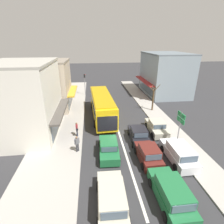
{
  "coord_description": "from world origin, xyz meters",
  "views": [
    {
      "loc": [
        -2.97,
        -16.77,
        10.03
      ],
      "look_at": [
        -0.39,
        4.61,
        1.2
      ],
      "focal_mm": 28.0,
      "sensor_mm": 36.0,
      "label": 1
    }
  ],
  "objects_px": {
    "directional_road_sign": "(181,121)",
    "hatchback_queue_far_back": "(148,154)",
    "wagon_adjacent_lane_lead": "(112,199)",
    "sedan_behind_bus_mid": "(109,148)",
    "pedestrian_with_handbag_near": "(77,128)",
    "wagon_behind_bus_near": "(171,193)",
    "traffic_light_downstreet": "(85,81)",
    "parked_wagon_kerb_front": "(179,153)",
    "sedan_queue_gap_filler": "(139,135)",
    "city_bus": "(102,104)",
    "street_tree_right": "(153,99)",
    "parked_sedan_kerb_second": "(157,127)",
    "pedestrian_browsing_midblock": "(77,143)"
  },
  "relations": [
    {
      "from": "traffic_light_downstreet",
      "to": "street_tree_right",
      "type": "distance_m",
      "value": 14.07
    },
    {
      "from": "wagon_adjacent_lane_lead",
      "to": "parked_sedan_kerb_second",
      "type": "relative_size",
      "value": 1.07
    },
    {
      "from": "traffic_light_downstreet",
      "to": "pedestrian_with_handbag_near",
      "type": "distance_m",
      "value": 16.24
    },
    {
      "from": "wagon_behind_bus_near",
      "to": "pedestrian_browsing_midblock",
      "type": "bearing_deg",
      "value": 135.42
    },
    {
      "from": "hatchback_queue_far_back",
      "to": "wagon_behind_bus_near",
      "type": "distance_m",
      "value": 4.35
    },
    {
      "from": "wagon_behind_bus_near",
      "to": "pedestrian_with_handbag_near",
      "type": "xyz_separation_m",
      "value": [
        -6.7,
        9.37,
        0.32
      ]
    },
    {
      "from": "sedan_queue_gap_filler",
      "to": "wagon_behind_bus_near",
      "type": "bearing_deg",
      "value": -89.32
    },
    {
      "from": "sedan_behind_bus_mid",
      "to": "parked_sedan_kerb_second",
      "type": "distance_m",
      "value": 7.02
    },
    {
      "from": "pedestrian_with_handbag_near",
      "to": "directional_road_sign",
      "type": "bearing_deg",
      "value": -14.78
    },
    {
      "from": "city_bus",
      "to": "sedan_queue_gap_filler",
      "type": "xyz_separation_m",
      "value": [
        3.47,
        -6.74,
        -1.22
      ]
    },
    {
      "from": "wagon_behind_bus_near",
      "to": "pedestrian_browsing_midblock",
      "type": "relative_size",
      "value": 2.76
    },
    {
      "from": "parked_wagon_kerb_front",
      "to": "street_tree_right",
      "type": "distance_m",
      "value": 12.09
    },
    {
      "from": "parked_wagon_kerb_front",
      "to": "wagon_adjacent_lane_lead",
      "type": "bearing_deg",
      "value": -148.03
    },
    {
      "from": "sedan_queue_gap_filler",
      "to": "parked_sedan_kerb_second",
      "type": "distance_m",
      "value": 3.02
    },
    {
      "from": "sedan_queue_gap_filler",
      "to": "pedestrian_with_handbag_near",
      "type": "bearing_deg",
      "value": 166.75
    },
    {
      "from": "wagon_behind_bus_near",
      "to": "wagon_adjacent_lane_lead",
      "type": "height_order",
      "value": "same"
    },
    {
      "from": "directional_road_sign",
      "to": "pedestrian_browsing_midblock",
      "type": "height_order",
      "value": "directional_road_sign"
    },
    {
      "from": "sedan_queue_gap_filler",
      "to": "parked_wagon_kerb_front",
      "type": "height_order",
      "value": "parked_wagon_kerb_front"
    },
    {
      "from": "wagon_adjacent_lane_lead",
      "to": "sedan_queue_gap_filler",
      "type": "height_order",
      "value": "wagon_adjacent_lane_lead"
    },
    {
      "from": "hatchback_queue_far_back",
      "to": "sedan_behind_bus_mid",
      "type": "relative_size",
      "value": 0.87
    },
    {
      "from": "wagon_behind_bus_near",
      "to": "parked_wagon_kerb_front",
      "type": "distance_m",
      "value": 4.85
    },
    {
      "from": "city_bus",
      "to": "directional_road_sign",
      "type": "height_order",
      "value": "directional_road_sign"
    },
    {
      "from": "directional_road_sign",
      "to": "hatchback_queue_far_back",
      "type": "bearing_deg",
      "value": -149.31
    },
    {
      "from": "wagon_behind_bus_near",
      "to": "traffic_light_downstreet",
      "type": "height_order",
      "value": "traffic_light_downstreet"
    },
    {
      "from": "wagon_behind_bus_near",
      "to": "sedan_queue_gap_filler",
      "type": "distance_m",
      "value": 7.82
    },
    {
      "from": "pedestrian_browsing_midblock",
      "to": "wagon_adjacent_lane_lead",
      "type": "bearing_deg",
      "value": -68.15
    },
    {
      "from": "wagon_behind_bus_near",
      "to": "directional_road_sign",
      "type": "relative_size",
      "value": 1.25
    },
    {
      "from": "sedan_behind_bus_mid",
      "to": "directional_road_sign",
      "type": "relative_size",
      "value": 1.18
    },
    {
      "from": "wagon_adjacent_lane_lead",
      "to": "pedestrian_browsing_midblock",
      "type": "distance_m",
      "value": 6.85
    },
    {
      "from": "directional_road_sign",
      "to": "parked_wagon_kerb_front",
      "type": "bearing_deg",
      "value": -114.17
    },
    {
      "from": "hatchback_queue_far_back",
      "to": "pedestrian_with_handbag_near",
      "type": "height_order",
      "value": "pedestrian_with_handbag_near"
    },
    {
      "from": "parked_wagon_kerb_front",
      "to": "pedestrian_browsing_midblock",
      "type": "distance_m",
      "value": 9.35
    },
    {
      "from": "wagon_adjacent_lane_lead",
      "to": "directional_road_sign",
      "type": "height_order",
      "value": "directional_road_sign"
    },
    {
      "from": "pedestrian_with_handbag_near",
      "to": "parked_wagon_kerb_front",
      "type": "bearing_deg",
      "value": -29.6
    },
    {
      "from": "directional_road_sign",
      "to": "pedestrian_with_handbag_near",
      "type": "bearing_deg",
      "value": 165.22
    },
    {
      "from": "directional_road_sign",
      "to": "sedan_behind_bus_mid",
      "type": "bearing_deg",
      "value": -173.38
    },
    {
      "from": "hatchback_queue_far_back",
      "to": "sedan_queue_gap_filler",
      "type": "relative_size",
      "value": 0.87
    },
    {
      "from": "parked_sedan_kerb_second",
      "to": "directional_road_sign",
      "type": "distance_m",
      "value": 3.66
    },
    {
      "from": "wagon_adjacent_lane_lead",
      "to": "wagon_behind_bus_near",
      "type": "bearing_deg",
      "value": -0.63
    },
    {
      "from": "city_bus",
      "to": "street_tree_right",
      "type": "distance_m",
      "value": 7.94
    },
    {
      "from": "sedan_behind_bus_mid",
      "to": "wagon_adjacent_lane_lead",
      "type": "bearing_deg",
      "value": -94.03
    },
    {
      "from": "wagon_adjacent_lane_lead",
      "to": "parked_sedan_kerb_second",
      "type": "xyz_separation_m",
      "value": [
        6.42,
        9.37,
        -0.08
      ]
    },
    {
      "from": "wagon_adjacent_lane_lead",
      "to": "street_tree_right",
      "type": "height_order",
      "value": "street_tree_right"
    },
    {
      "from": "city_bus",
      "to": "traffic_light_downstreet",
      "type": "xyz_separation_m",
      "value": [
        -2.56,
        10.94,
        0.97
      ]
    },
    {
      "from": "traffic_light_downstreet",
      "to": "parked_wagon_kerb_front",
      "type": "bearing_deg",
      "value": -67.89
    },
    {
      "from": "city_bus",
      "to": "directional_road_sign",
      "type": "xyz_separation_m",
      "value": [
        7.26,
        -7.93,
        0.82
      ]
    },
    {
      "from": "street_tree_right",
      "to": "pedestrian_with_handbag_near",
      "type": "relative_size",
      "value": 2.52
    },
    {
      "from": "sedan_behind_bus_mid",
      "to": "parked_sedan_kerb_second",
      "type": "xyz_separation_m",
      "value": [
        6.01,
        3.63,
        0.0
      ]
    },
    {
      "from": "parked_wagon_kerb_front",
      "to": "hatchback_queue_far_back",
      "type": "bearing_deg",
      "value": 175.05
    },
    {
      "from": "hatchback_queue_far_back",
      "to": "sedan_behind_bus_mid",
      "type": "xyz_separation_m",
      "value": [
        -3.39,
        1.45,
        -0.05
      ]
    }
  ]
}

